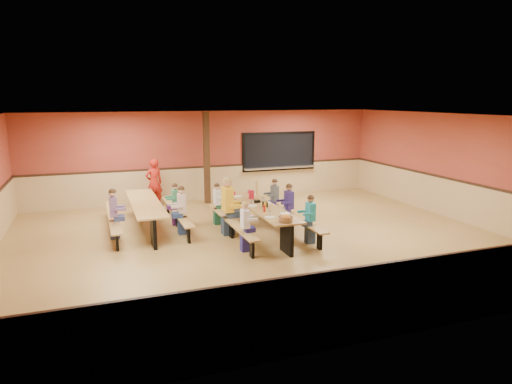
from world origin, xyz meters
name	(u,v)px	position (x,y,z in m)	size (l,w,h in m)	color
ground	(259,240)	(0.00, 0.00, 0.00)	(12.00, 12.00, 0.00)	olive
room_envelope	(259,213)	(0.00, 0.00, 0.69)	(12.04, 10.04, 3.02)	#9B3C2D
kitchen_pass_through	(279,153)	(2.60, 4.96, 1.49)	(2.78, 0.28, 1.38)	black
structural_post	(207,158)	(-0.20, 4.40, 1.50)	(0.18, 0.18, 3.00)	#321F10
cafeteria_table_main	(262,214)	(0.25, 0.44, 0.53)	(1.91, 3.70, 0.74)	#A17A40
cafeteria_table_second	(145,210)	(-2.49, 1.94, 0.53)	(1.91, 3.70, 0.74)	#A17A40
seated_child_white_left	(245,227)	(-0.57, -0.65, 0.57)	(0.33, 0.27, 1.13)	white
seated_adult_yellow	(228,206)	(-0.57, 0.74, 0.73)	(0.49, 0.40, 1.46)	yellow
seated_child_grey_left	(217,204)	(-0.57, 1.77, 0.57)	(0.33, 0.27, 1.13)	white
seated_child_teal_right	(310,220)	(1.08, -0.62, 0.58)	(0.35, 0.28, 1.16)	teal
seated_child_navy_right	(289,207)	(1.08, 0.64, 0.61)	(0.37, 0.30, 1.21)	navy
seated_child_char_right	(275,200)	(1.08, 1.64, 0.59)	(0.35, 0.29, 1.17)	#4A5055
seated_child_purple_sec	(114,214)	(-3.31, 1.38, 0.62)	(0.38, 0.31, 1.24)	slate
seated_child_green_sec	(175,204)	(-1.66, 2.11, 0.57)	(0.34, 0.28, 1.14)	#358059
seated_child_tan_sec	(182,210)	(-1.66, 1.18, 0.62)	(0.38, 0.31, 1.23)	beige
standing_woman	(154,183)	(-1.92, 4.43, 0.78)	(0.57, 0.37, 1.56)	#B41E14
punch_pitcher	(251,195)	(0.28, 1.36, 0.85)	(0.16, 0.16, 0.22)	#B6182F
chip_bowl	(286,219)	(0.21, -1.13, 0.81)	(0.32, 0.32, 0.15)	orange
napkin_dispenser	(265,204)	(0.28, 0.33, 0.80)	(0.10, 0.14, 0.13)	black
condiment_mustard	(265,205)	(0.22, 0.15, 0.82)	(0.06, 0.06, 0.17)	yellow
condiment_ketchup	(264,208)	(0.09, -0.13, 0.82)	(0.06, 0.06, 0.17)	#B2140F
table_paddle	(257,197)	(0.26, 0.90, 0.88)	(0.16, 0.16, 0.56)	black
place_settings	(262,204)	(0.25, 0.44, 0.80)	(0.65, 3.30, 0.11)	beige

